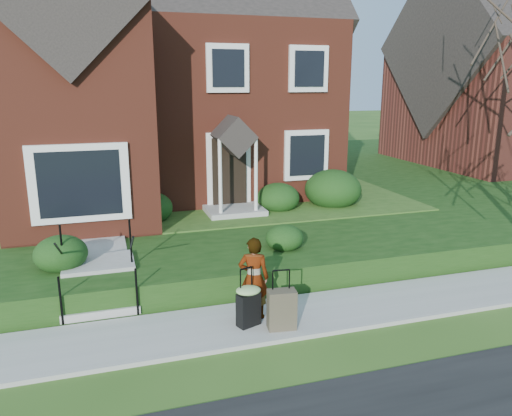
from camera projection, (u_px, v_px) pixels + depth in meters
name	position (u px, v px, depth m)	size (l,w,h in m)	color
ground	(247.00, 325.00, 8.96)	(120.00, 120.00, 0.00)	#2D5119
sidewalk	(247.00, 323.00, 8.95)	(60.00, 1.60, 0.08)	#9E9B93
terrace	(267.00, 182.00, 20.12)	(44.00, 20.00, 0.60)	#16370F
walkway	(98.00, 228.00, 12.71)	(1.20, 6.00, 0.06)	#9E9B93
main_house	(159.00, 50.00, 16.49)	(10.40, 10.20, 9.40)	maroon
front_steps	(99.00, 279.00, 9.83)	(1.40, 2.02, 1.50)	#9E9B93
foundation_shrubs	(237.00, 200.00, 13.70)	(9.80, 4.70, 1.20)	black
woman	(254.00, 278.00, 8.92)	(0.55, 0.36, 1.51)	#999999
suitcase_black	(248.00, 304.00, 8.69)	(0.54, 0.49, 1.06)	black
suitcase_olive	(282.00, 309.00, 8.59)	(0.52, 0.33, 1.06)	#4B4332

